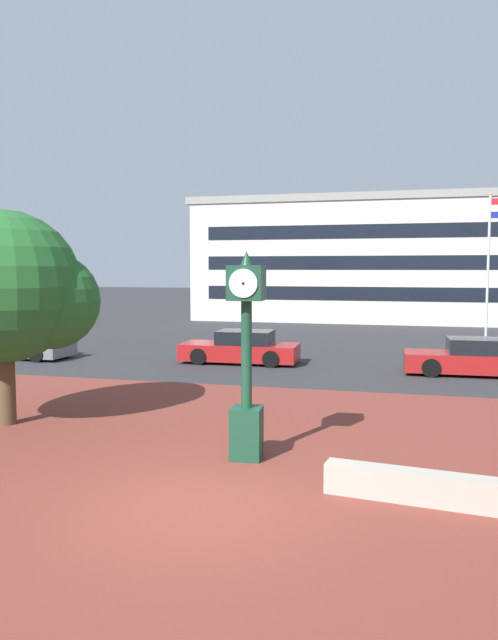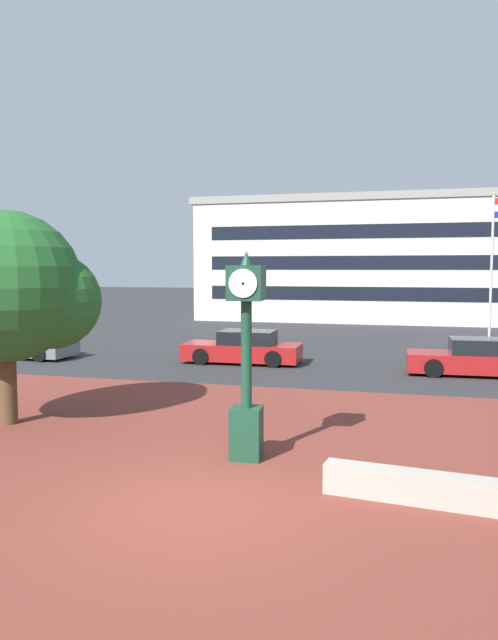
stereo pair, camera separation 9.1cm
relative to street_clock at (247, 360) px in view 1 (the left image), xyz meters
name	(u,v)px [view 1 (the left image)]	position (x,y,z in m)	size (l,w,h in m)	color
ground_plane	(198,506)	(-0.14, -2.46, -1.94)	(200.00, 200.00, 0.00)	#2D2D30
plaza_brick_paving	(243,453)	(-0.14, 0.27, -1.94)	(44.00, 13.47, 0.01)	brown
planter_wall	(426,488)	(3.31, -1.48, -1.69)	(3.20, 0.40, 0.50)	#ADA393
street_clock	(247,360)	(0.00, 0.00, 0.00)	(0.72, 0.78, 4.03)	#19422D
plaza_tree	(14,290)	(-5.97, 1.22, 1.25)	(3.84, 3.57, 5.07)	#4C3823
car_street_near	(474,359)	(5.30, 10.94, -1.37)	(4.62, 1.92, 1.28)	maroon
car_street_mid	(241,348)	(-3.23, 11.49, -1.37)	(4.61, 1.95, 1.28)	maroon
car_street_far	(24,344)	(-12.27, 10.51, -1.37)	(4.06, 1.95, 1.28)	slate
flagpole_primary	(494,254)	(6.98, 19.59, 2.46)	(1.77, 0.14, 7.26)	silver
civic_building	(392,260)	(1.97, 34.14, 2.39)	(27.91, 10.32, 8.64)	beige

